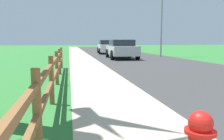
{
  "coord_description": "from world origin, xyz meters",
  "views": [
    {
      "loc": [
        -2.03,
        -0.16,
        1.38
      ],
      "look_at": [
        -0.7,
        7.06,
        0.48
      ],
      "focal_mm": 37.67,
      "sensor_mm": 36.0,
      "label": 1
    }
  ],
  "objects": [
    {
      "name": "ground_plane",
      "position": [
        0.0,
        25.0,
        0.0
      ],
      "size": [
        120.0,
        120.0,
        0.0
      ],
      "primitive_type": "plane",
      "color": "#2F7332"
    },
    {
      "name": "road_asphalt",
      "position": [
        3.5,
        27.0,
        0.0
      ],
      "size": [
        7.0,
        66.0,
        0.01
      ],
      "primitive_type": "cube",
      "color": "#383838",
      "rests_on": "ground"
    },
    {
      "name": "curb_concrete",
      "position": [
        -3.0,
        27.0,
        0.0
      ],
      "size": [
        6.0,
        66.0,
        0.01
      ],
      "primitive_type": "cube",
      "color": "#B9AC94",
      "rests_on": "ground"
    },
    {
      "name": "grass_verge",
      "position": [
        -4.5,
        27.0,
        0.01
      ],
      "size": [
        5.0,
        66.0,
        0.0
      ],
      "primitive_type": "cube",
      "color": "#2F7332",
      "rests_on": "ground"
    },
    {
      "name": "rail_fence",
      "position": [
        -2.42,
        6.24,
        0.63
      ],
      "size": [
        0.11,
        12.0,
        1.07
      ],
      "color": "brown",
      "rests_on": "ground"
    },
    {
      "name": "parked_suv_silver",
      "position": [
        2.15,
        18.36,
        0.78
      ],
      "size": [
        2.3,
        4.75,
        1.51
      ],
      "color": "#B7BABF",
      "rests_on": "ground"
    },
    {
      "name": "parked_car_white",
      "position": [
        2.23,
        26.25,
        0.77
      ],
      "size": [
        2.27,
        4.73,
        1.52
      ],
      "color": "white",
      "rests_on": "ground"
    },
    {
      "name": "street_lamp",
      "position": [
        6.22,
        19.89,
        3.95
      ],
      "size": [
        1.17,
        0.2,
        6.69
      ],
      "color": "gray",
      "rests_on": "ground"
    }
  ]
}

